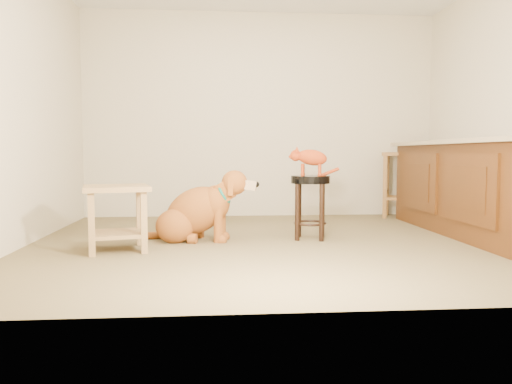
{
  "coord_description": "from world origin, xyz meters",
  "views": [
    {
      "loc": [
        -0.58,
        -4.45,
        0.81
      ],
      "look_at": [
        -0.21,
        0.17,
        0.45
      ],
      "focal_mm": 35.0,
      "sensor_mm": 36.0,
      "label": 1
    }
  ],
  "objects": [
    {
      "name": "side_table",
      "position": [
        -1.41,
        -0.25,
        0.36
      ],
      "size": [
        0.63,
        0.63,
        0.54
      ],
      "rotation": [
        0.0,
        0.0,
        0.24
      ],
      "color": "olive",
      "rests_on": "ground"
    },
    {
      "name": "cabinet_run",
      "position": [
        1.94,
        0.3,
        0.44
      ],
      "size": [
        0.7,
        2.56,
        0.94
      ],
      "color": "#4B280D",
      "rests_on": "ground"
    },
    {
      "name": "golden_retriever",
      "position": [
        -0.76,
        0.18,
        0.26
      ],
      "size": [
        1.09,
        0.59,
        0.7
      ],
      "rotation": [
        0.0,
        0.0,
        -0.18
      ],
      "color": "brown",
      "rests_on": "ground"
    },
    {
      "name": "floor",
      "position": [
        0.0,
        0.0,
        0.0
      ],
      "size": [
        4.5,
        4.0,
        0.01
      ],
      "primitive_type": "cube",
      "color": "brown",
      "rests_on": "ground"
    },
    {
      "name": "wood_stool",
      "position": [
        1.76,
        1.7,
        0.43
      ],
      "size": [
        0.59,
        0.59,
        0.83
      ],
      "rotation": [
        0.0,
        0.0,
        -0.4
      ],
      "color": "brown",
      "rests_on": "ground"
    },
    {
      "name": "padded_stool",
      "position": [
        0.3,
        0.18,
        0.43
      ],
      "size": [
        0.37,
        0.37,
        0.6
      ],
      "rotation": [
        0.0,
        0.0,
        -0.24
      ],
      "color": "black",
      "rests_on": "ground"
    },
    {
      "name": "tabby_kitten",
      "position": [
        0.29,
        0.18,
        0.76
      ],
      "size": [
        0.48,
        0.2,
        0.3
      ],
      "rotation": [
        0.0,
        0.0,
        -0.24
      ],
      "color": "maroon",
      "rests_on": "padded_stool"
    },
    {
      "name": "room_shell",
      "position": [
        0.0,
        0.0,
        1.68
      ],
      "size": [
        4.54,
        4.04,
        2.62
      ],
      "color": "beige",
      "rests_on": "ground"
    }
  ]
}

